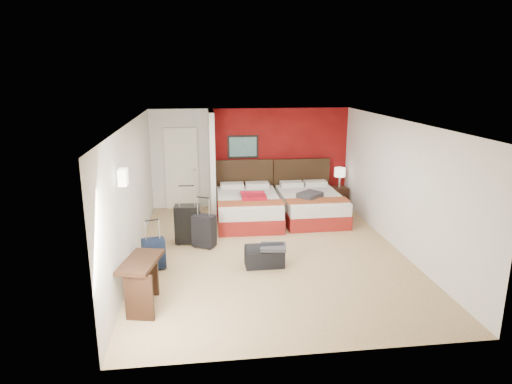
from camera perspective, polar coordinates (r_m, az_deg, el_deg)
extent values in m
plane|color=tan|center=(8.70, 1.78, -7.70)|extent=(6.50, 6.50, 0.00)
cube|color=silver|center=(11.44, -0.69, 4.37)|extent=(5.00, 0.04, 2.50)
cube|color=silver|center=(8.29, -15.48, -0.25)|extent=(0.04, 6.50, 2.50)
cube|color=black|center=(11.31, -1.67, 5.78)|extent=(0.78, 0.03, 0.58)
cube|color=white|center=(6.68, -16.59, 1.82)|extent=(0.12, 0.20, 0.24)
cube|color=maroon|center=(11.53, 3.04, 4.43)|extent=(3.50, 0.04, 2.50)
cube|color=silver|center=(10.75, -5.61, 3.61)|extent=(0.12, 1.20, 2.50)
cube|color=silver|center=(11.38, -9.46, 2.95)|extent=(0.82, 0.06, 2.05)
cube|color=white|center=(10.36, -1.01, -2.15)|extent=(1.46, 2.05, 0.61)
cube|color=silver|center=(10.66, 6.96, -1.80)|extent=(1.40, 1.99, 0.59)
cube|color=#A40E1F|center=(10.18, -0.39, -0.40)|extent=(0.58, 0.78, 0.09)
cube|color=#37363B|center=(10.26, 6.88, -0.39)|extent=(0.65, 0.64, 0.12)
cube|color=black|center=(11.68, 10.48, -0.63)|extent=(0.42, 0.42, 0.53)
cylinder|color=silver|center=(11.56, 10.60, 1.83)|extent=(0.30, 0.30, 0.50)
cube|color=black|center=(9.13, -8.68, -4.19)|extent=(0.53, 0.35, 0.76)
cube|color=black|center=(8.90, -6.63, -5.08)|extent=(0.50, 0.43, 0.63)
cube|color=black|center=(8.09, -12.87, -7.84)|extent=(0.43, 0.32, 0.53)
cube|color=black|center=(8.05, 1.08, -8.26)|extent=(0.69, 0.38, 0.35)
cube|color=#3B3A3F|center=(7.95, 2.22, -7.00)|extent=(0.50, 0.44, 0.06)
cube|color=black|center=(6.86, -14.29, -11.22)|extent=(0.63, 0.97, 0.74)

